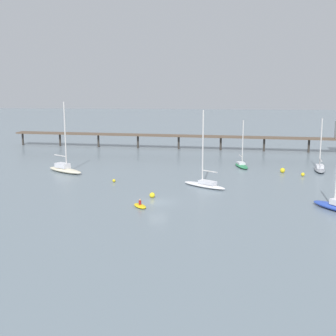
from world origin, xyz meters
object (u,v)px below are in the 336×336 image
sailboat_white (205,183)px  mooring_buoy_mid (283,170)px  dinghy_yellow (140,206)px  mooring_buoy_near (152,195)px  pier (237,134)px  sailboat_green (241,164)px  mooring_buoy_far (303,174)px  sailboat_gray (320,168)px  sailboat_cream (65,168)px  mooring_buoy_inner (114,181)px

sailboat_white → mooring_buoy_mid: (14.16, 12.56, -0.25)m
dinghy_yellow → mooring_buoy_near: 5.11m
pier → sailboat_green: (-0.49, -20.86, -3.44)m
dinghy_yellow → mooring_buoy_near: dinghy_yellow is taller
sailboat_white → mooring_buoy_mid: sailboat_white is taller
sailboat_white → dinghy_yellow: bearing=-125.2°
mooring_buoy_far → sailboat_gray: bearing=51.7°
pier → mooring_buoy_far: (9.66, -28.72, -3.66)m
dinghy_yellow → sailboat_green: bearing=62.2°
dinghy_yellow → sailboat_cream: bearing=127.8°
sailboat_gray → mooring_buoy_inner: sailboat_gray is taller
pier → sailboat_white: 39.35m
sailboat_green → mooring_buoy_far: bearing=-37.7°
sailboat_cream → mooring_buoy_inner: sailboat_cream is taller
sailboat_green → sailboat_cream: 33.74m
dinghy_yellow → sailboat_gray: bearing=42.2°
mooring_buoy_far → mooring_buoy_inner: bearing=-167.2°
mooring_buoy_mid → sailboat_white: bearing=-138.4°
mooring_buoy_far → mooring_buoy_mid: bearing=137.7°
pier → sailboat_cream: 44.08m
dinghy_yellow → sailboat_white: bearing=54.8°
pier → mooring_buoy_far: bearing=-71.4°
sailboat_cream → dinghy_yellow: bearing=-52.2°
sailboat_white → mooring_buoy_mid: 18.93m
sailboat_cream → mooring_buoy_far: sailboat_cream is taller
sailboat_cream → mooring_buoy_inner: size_ratio=24.82×
mooring_buoy_mid → sailboat_cream: bearing=-176.0°
dinghy_yellow → pier: bearing=72.3°
dinghy_yellow → mooring_buoy_near: bearing=77.9°
mooring_buoy_near → mooring_buoy_mid: 29.39m
sailboat_green → mooring_buoy_inner: size_ratio=17.61×
pier → sailboat_white: (-7.59, -38.48, -3.29)m
sailboat_green → mooring_buoy_near: (-14.65, -24.86, -0.15)m
sailboat_white → mooring_buoy_far: size_ratio=18.51×
mooring_buoy_inner → mooring_buoy_mid: size_ratio=0.58×
mooring_buoy_inner → mooring_buoy_far: mooring_buoy_far is taller
pier → sailboat_white: sailboat_white is taller
sailboat_white → mooring_buoy_far: sailboat_white is taller
mooring_buoy_inner → sailboat_green: bearing=34.5°
sailboat_green → dinghy_yellow: 33.74m
sailboat_cream → mooring_buoy_mid: (39.90, 2.77, -0.32)m
mooring_buoy_far → sailboat_green: bearing=142.3°
sailboat_gray → mooring_buoy_mid: 7.56m
pier → mooring_buoy_mid: pier is taller
sailboat_cream → mooring_buoy_inner: bearing=-34.8°
mooring_buoy_far → sailboat_cream: bearing=180.0°
sailboat_white → mooring_buoy_near: 10.47m
sailboat_cream → mooring_buoy_far: 42.98m
sailboat_green → mooring_buoy_mid: bearing=-35.5°
sailboat_white → mooring_buoy_mid: bearing=41.6°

